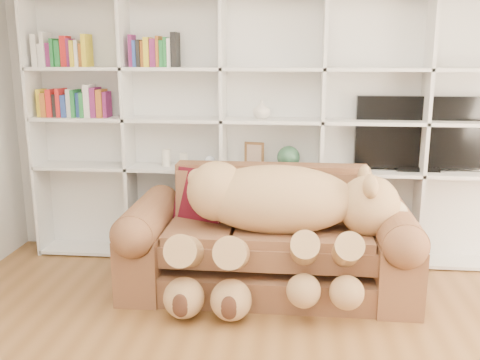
# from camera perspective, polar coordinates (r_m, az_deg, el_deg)

# --- Properties ---
(wall_back) EXTENTS (5.00, 0.02, 2.70)m
(wall_back) POSITION_cam_1_polar(r_m,az_deg,el_deg) (4.98, 3.55, 7.20)
(wall_back) COLOR silver
(wall_back) RESTS_ON floor
(bookshelf) EXTENTS (4.43, 0.35, 2.40)m
(bookshelf) POSITION_cam_1_polar(r_m,az_deg,el_deg) (4.87, 0.64, 6.55)
(bookshelf) COLOR white
(bookshelf) RESTS_ON floor
(sofa) EXTENTS (2.29, 0.99, 0.96)m
(sofa) POSITION_cam_1_polar(r_m,az_deg,el_deg) (4.39, 3.04, -6.94)
(sofa) COLOR brown
(sofa) RESTS_ON floor
(teddy_bear) EXTENTS (1.81, 0.97, 1.05)m
(teddy_bear) POSITION_cam_1_polar(r_m,az_deg,el_deg) (4.10, 4.03, -3.75)
(teddy_bear) COLOR tan
(teddy_bear) RESTS_ON sofa
(throw_pillow) EXTENTS (0.51, 0.41, 0.47)m
(throw_pillow) POSITION_cam_1_polar(r_m,az_deg,el_deg) (4.49, -4.02, -1.74)
(throw_pillow) COLOR maroon
(throw_pillow) RESTS_ON sofa
(tv) EXTENTS (1.11, 0.18, 0.66)m
(tv) POSITION_cam_1_polar(r_m,az_deg,el_deg) (4.98, 18.58, 4.67)
(tv) COLOR black
(tv) RESTS_ON bookshelf
(picture_frame) EXTENTS (0.18, 0.06, 0.23)m
(picture_frame) POSITION_cam_1_polar(r_m,az_deg,el_deg) (4.85, 1.53, 2.74)
(picture_frame) COLOR brown
(picture_frame) RESTS_ON bookshelf
(green_vase) EXTENTS (0.21, 0.21, 0.21)m
(green_vase) POSITION_cam_1_polar(r_m,az_deg,el_deg) (4.84, 5.19, 2.42)
(green_vase) COLOR #315F42
(green_vase) RESTS_ON bookshelf
(figurine_tall) EXTENTS (0.10, 0.10, 0.16)m
(figurine_tall) POSITION_cam_1_polar(r_m,az_deg,el_deg) (4.99, -7.89, 2.38)
(figurine_tall) COLOR silver
(figurine_tall) RESTS_ON bookshelf
(figurine_short) EXTENTS (0.09, 0.09, 0.12)m
(figurine_short) POSITION_cam_1_polar(r_m,az_deg,el_deg) (4.95, -6.02, 2.16)
(figurine_short) COLOR silver
(figurine_short) RESTS_ON bookshelf
(snow_globe) EXTENTS (0.10, 0.10, 0.10)m
(snow_globe) POSITION_cam_1_polar(r_m,az_deg,el_deg) (4.91, -3.25, 2.03)
(snow_globe) COLOR white
(snow_globe) RESTS_ON bookshelf
(shelf_vase) EXTENTS (0.21, 0.21, 0.17)m
(shelf_vase) POSITION_cam_1_polar(r_m,az_deg,el_deg) (4.79, 2.32, 7.53)
(shelf_vase) COLOR beige
(shelf_vase) RESTS_ON bookshelf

